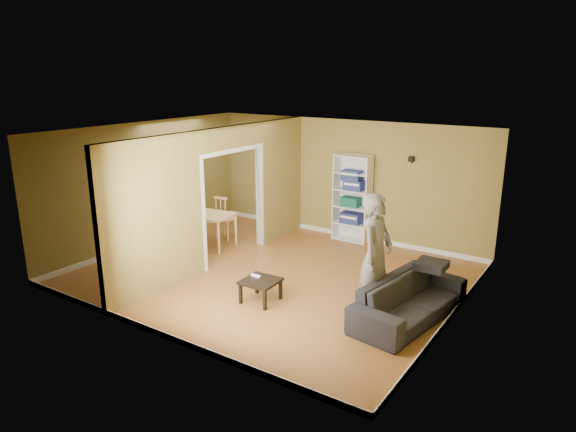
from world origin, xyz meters
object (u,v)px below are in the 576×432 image
object	(u,v)px
bookshelf	(353,198)
coffee_table	(261,283)
chair_near	(188,231)
chair_far	(226,217)
dining_table	(206,217)
sofa	(410,293)
person	(376,245)
chair_left	(181,218)

from	to	relation	value
bookshelf	coffee_table	xyz separation A→B (m)	(0.19, -3.63, -0.63)
bookshelf	chair_near	xyz separation A→B (m)	(-2.38, -2.62, -0.48)
chair_far	dining_table	bearing A→B (deg)	84.49
sofa	person	bearing A→B (deg)	113.48
person	bookshelf	size ratio (longest dim) A/B	1.17
bookshelf	sofa	bearing A→B (deg)	-50.15
sofa	coffee_table	size ratio (longest dim) A/B	3.89
chair_left	person	bearing A→B (deg)	58.59
sofa	bookshelf	distance (m)	3.79
chair_left	chair_near	distance (m)	0.92
person	coffee_table	size ratio (longest dim) A/B	3.99
chair_near	chair_far	distance (m)	1.18
chair_near	person	bearing A→B (deg)	6.39
sofa	chair_left	distance (m)	5.60
chair_left	chair_near	xyz separation A→B (m)	(0.75, -0.54, -0.04)
sofa	chair_left	bearing A→B (deg)	90.57
dining_table	chair_near	xyz separation A→B (m)	(0.02, -0.57, -0.16)
person	chair_near	world-z (taller)	person
chair_far	chair_left	bearing A→B (deg)	36.94
sofa	person	world-z (taller)	person
dining_table	chair_far	world-z (taller)	chair_far
bookshelf	chair_left	world-z (taller)	bookshelf
chair_left	chair_far	bearing A→B (deg)	110.10
chair_left	chair_far	world-z (taller)	chair_left
sofa	chair_near	size ratio (longest dim) A/B	2.31
bookshelf	dining_table	size ratio (longest dim) A/B	1.67
bookshelf	chair_near	size ratio (longest dim) A/B	2.02
person	chair_far	bearing A→B (deg)	69.74
sofa	chair_far	bearing A→B (deg)	82.01
person	dining_table	size ratio (longest dim) A/B	1.96
person	bookshelf	distance (m)	3.56
person	dining_table	xyz separation A→B (m)	(-4.29, 0.97, -0.48)
person	chair_near	distance (m)	4.33
sofa	chair_near	distance (m)	4.79
coffee_table	chair_far	size ratio (longest dim) A/B	0.56
chair_far	person	bearing A→B (deg)	155.70
chair_near	bookshelf	bearing A→B (deg)	59.47
bookshelf	chair_far	xyz separation A→B (m)	(-2.39, -1.43, -0.45)
chair_left	chair_near	size ratio (longest dim) A/B	1.09
sofa	chair_left	size ratio (longest dim) A/B	2.12
bookshelf	chair_far	world-z (taller)	bookshelf
sofa	dining_table	distance (m)	4.89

